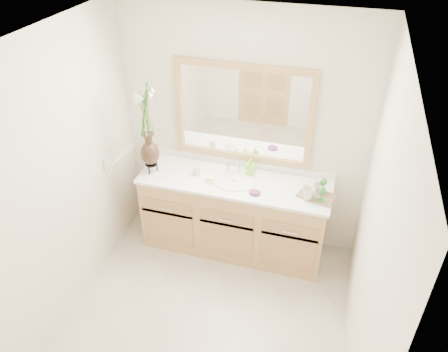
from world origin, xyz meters
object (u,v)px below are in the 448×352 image
(flower_vase, at_px, (146,117))
(tumbler, at_px, (196,171))
(tray, at_px, (317,196))
(soap_bottle, at_px, (250,167))

(flower_vase, xyz_separation_m, tumbler, (0.44, 0.07, -0.55))
(flower_vase, bearing_deg, tray, 1.49)
(flower_vase, xyz_separation_m, soap_bottle, (0.93, 0.23, -0.52))
(tumbler, height_order, soap_bottle, soap_bottle)
(tumbler, relative_size, soap_bottle, 0.58)
(tumbler, bearing_deg, soap_bottle, 17.52)
(soap_bottle, bearing_deg, flower_vase, -161.48)
(soap_bottle, distance_m, tray, 0.69)
(tray, bearing_deg, tumbler, -165.58)
(flower_vase, bearing_deg, soap_bottle, 13.83)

